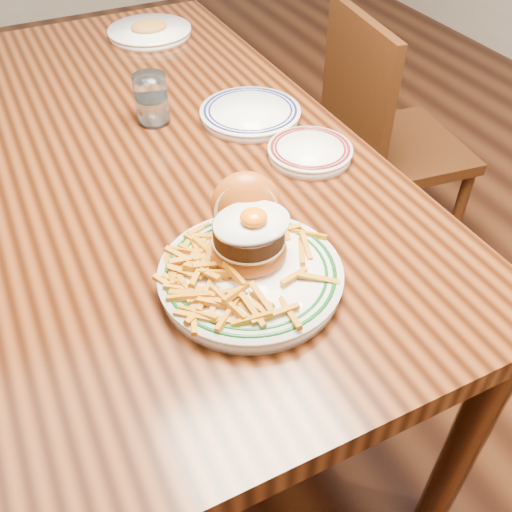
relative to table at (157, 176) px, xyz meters
name	(u,v)px	position (x,y,z in m)	size (l,w,h in m)	color
floor	(182,352)	(0.00, 0.00, -0.66)	(6.00, 6.00, 0.00)	black
table	(157,176)	(0.00, 0.00, 0.00)	(0.85, 1.60, 0.75)	black
chair_right	(382,139)	(0.79, 0.17, -0.20)	(0.45, 0.45, 0.86)	#3F1F0D
main_plate	(250,259)	(0.01, -0.47, 0.13)	(0.30, 0.32, 0.15)	white
side_plate	(310,151)	(0.28, -0.21, 0.10)	(0.18, 0.18, 0.03)	white
rear_plate	(250,113)	(0.24, 0.00, 0.10)	(0.24, 0.24, 0.03)	white
water_glass	(152,102)	(0.04, 0.09, 0.14)	(0.08, 0.08, 0.11)	white
far_plate	(150,31)	(0.19, 0.57, 0.10)	(0.25, 0.25, 0.04)	white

